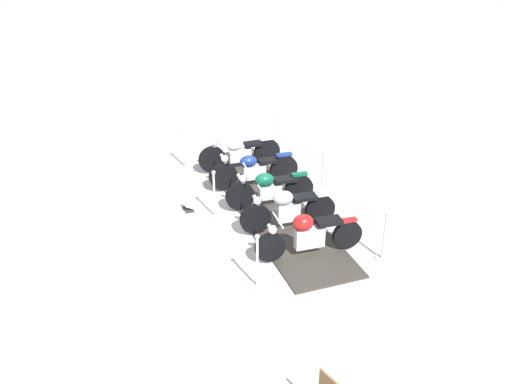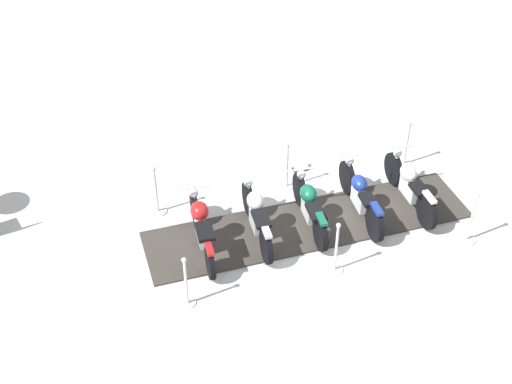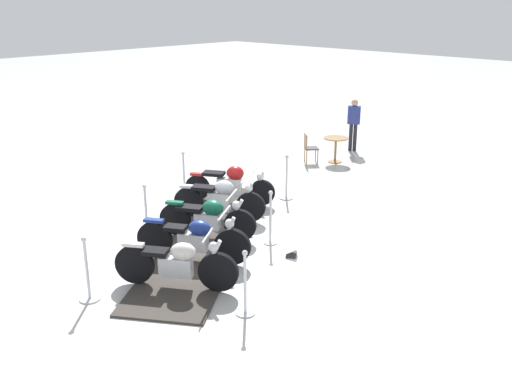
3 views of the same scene
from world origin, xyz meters
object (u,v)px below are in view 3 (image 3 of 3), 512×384
Objects in this scene: cafe_table at (336,144)px; cafe_chair_near_table at (309,146)px; stanchion_left_mid at (146,218)px; bystander_person at (354,120)px; motorcycle_forest at (208,217)px; motorcycle_chrome at (220,198)px; motorcycle_cream at (178,262)px; motorcycle_navy at (194,238)px; stanchion_left_rear at (184,178)px; stanchion_left_front at (88,281)px; stanchion_right_rear at (286,185)px; stanchion_right_mid at (270,225)px; motorcycle_maroon at (231,183)px; stanchion_right_front at (245,293)px; info_placard at (291,252)px.

cafe_chair_near_table is at bearing 49.09° from cafe_table.
cafe_chair_near_table is (0.97, -6.74, 0.15)m from stanchion_left_mid.
stanchion_left_mid is 0.66× the size of bystander_person.
bystander_person is at bearing 37.08° from cafe_chair_near_table.
motorcycle_forest is 1.09× the size of bystander_person.
motorcycle_chrome is 5.29m from cafe_chair_near_table.
cafe_table is (2.78, -8.41, 0.08)m from motorcycle_cream.
stanchion_left_rear reaches higher than motorcycle_navy.
stanchion_left_mid is at bearing 123.21° from motorcycle_cream.
stanchion_left_front is at bearing 101.60° from cafe_table.
bystander_person is (-0.14, -2.12, 0.51)m from cafe_chair_near_table.
stanchion_left_mid reaches higher than motorcycle_cream.
stanchion_left_mid is (2.35, -1.05, -0.13)m from motorcycle_cream.
stanchion_left_front is at bearing 98.40° from stanchion_right_rear.
stanchion_right_mid reaches higher than stanchion_left_front.
stanchion_left_mid is (1.74, -0.14, -0.11)m from motorcycle_navy.
stanchion_left_mid is (0.52, 1.66, -0.15)m from motorcycle_chrome.
stanchion_right_rear is at bearing 28.81° from motorcycle_maroon.
motorcycle_cream is at bearing -86.39° from motorcycle_navy.
stanchion_right_front reaches higher than info_placard.
stanchion_right_mid is (-2.29, 1.09, -0.12)m from motorcycle_maroon.
stanchion_left_rear is 0.96× the size of stanchion_left_mid.
stanchion_left_rear is at bearing -146.67° from cafe_chair_near_table.
stanchion_left_front reaches higher than stanchion_right_rear.
motorcycle_chrome is 1.71× the size of stanchion_right_front.
stanchion_left_rear is at bearing -56.06° from stanchion_left_mid.
motorcycle_chrome is 2.11× the size of cafe_chair_near_table.
motorcycle_navy is (0.61, -0.90, -0.02)m from motorcycle_cream.
stanchion_left_mid is at bearing -130.92° from cafe_chair_near_table.
cafe_table is at bearing 75.50° from motorcycle_cream.
cafe_chair_near_table is (4.74, -7.57, 0.15)m from stanchion_right_front.
stanchion_left_mid reaches higher than motorcycle_navy.
stanchion_left_mid reaches higher than cafe_chair_near_table.
cafe_chair_near_table is (0.54, 0.62, -0.06)m from cafe_table.
motorcycle_maroon is at bearing 93.80° from motorcycle_forest.
stanchion_left_rear is (2.69, -1.56, -0.10)m from motorcycle_forest.
stanchion_left_mid is 7.38m from cafe_table.
stanchion_left_rear reaches higher than cafe_table.
motorcycle_forest is at bearing 93.76° from motorcycle_navy.
stanchion_left_mid is at bearing 144.74° from motorcycle_navy.
motorcycle_maroon is 2.22× the size of cafe_chair_near_table.
stanchion_left_front is (-0.43, 3.07, -0.15)m from motorcycle_forest.
bystander_person is at bearing -73.70° from stanchion_right_rear.
cafe_chair_near_table is 2.19m from bystander_person.
stanchion_right_front is 2.67m from stanchion_left_front.
motorcycle_chrome is (0.61, -0.91, 0.03)m from motorcycle_forest.
stanchion_left_front reaches higher than motorcycle_maroon.
motorcycle_cream is 1.67× the size of stanchion_right_mid.
motorcycle_navy reaches higher than info_placard.
stanchion_left_front is (-0.90, 6.12, 0.01)m from stanchion_right_rear.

